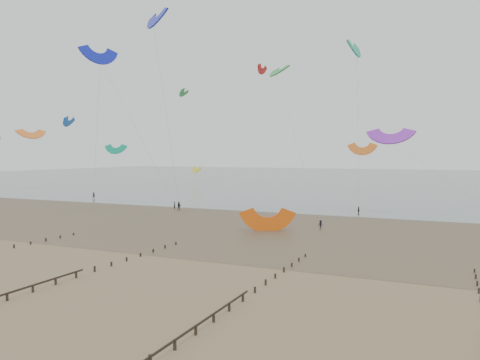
% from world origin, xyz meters
% --- Properties ---
extents(ground, '(500.00, 500.00, 0.00)m').
position_xyz_m(ground, '(0.00, 0.00, 0.00)').
color(ground, brown).
rests_on(ground, ground).
extents(sea_and_shore, '(500.00, 665.00, 0.03)m').
position_xyz_m(sea_and_shore, '(-4.08, 34.40, 0.01)').
color(sea_and_shore, '#475654').
rests_on(sea_and_shore, ground).
extents(kitesurfer_lead, '(0.73, 0.70, 1.68)m').
position_xyz_m(kitesurfer_lead, '(-18.09, 46.85, 0.84)').
color(kitesurfer_lead, black).
rests_on(kitesurfer_lead, ground).
extents(kitesurfers, '(133.10, 27.45, 1.88)m').
position_xyz_m(kitesurfers, '(24.90, 47.81, 0.85)').
color(kitesurfers, black).
rests_on(kitesurfers, ground).
extents(grounded_kite, '(9.15, 8.31, 4.10)m').
position_xyz_m(grounded_kite, '(11.14, 27.87, 0.00)').
color(grounded_kite, '#FF6010').
rests_on(grounded_kite, ground).
extents(kites_airborne, '(238.85, 113.59, 44.78)m').
position_xyz_m(kites_airborne, '(-20.17, 82.13, 21.68)').
color(kites_airborne, '#099A6F').
rests_on(kites_airborne, ground).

